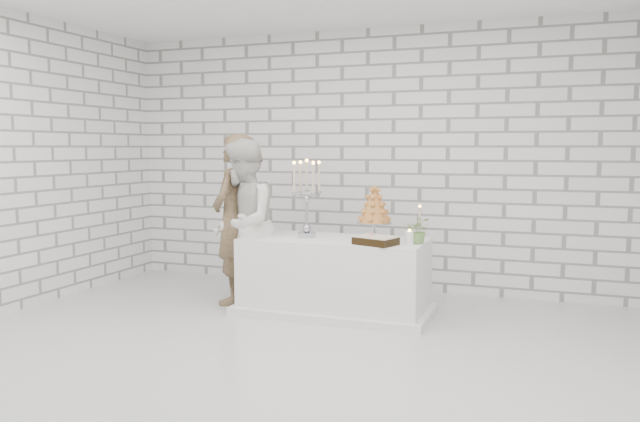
{
  "coord_description": "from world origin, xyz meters",
  "views": [
    {
      "loc": [
        2.02,
        -4.58,
        1.64
      ],
      "look_at": [
        -0.01,
        0.94,
        1.05
      ],
      "focal_mm": 35.33,
      "sensor_mm": 36.0,
      "label": 1
    }
  ],
  "objects": [
    {
      "name": "ground",
      "position": [
        0.0,
        0.0,
        0.0
      ],
      "size": [
        6.0,
        5.0,
        0.01
      ],
      "primitive_type": "cube",
      "color": "silver",
      "rests_on": "ground"
    },
    {
      "name": "cake_table",
      "position": [
        0.03,
        1.24,
        0.38
      ],
      "size": [
        1.8,
        0.8,
        0.75
      ],
      "primitive_type": "cube",
      "color": "white",
      "rests_on": "ground"
    },
    {
      "name": "chocolate_cake",
      "position": [
        0.52,
        1.0,
        0.79
      ],
      "size": [
        0.43,
        0.37,
        0.08
      ],
      "primitive_type": "cube",
      "rotation": [
        0.0,
        0.0,
        -0.34
      ],
      "color": "black",
      "rests_on": "cake_table"
    },
    {
      "name": "wall_front",
      "position": [
        0.0,
        -2.5,
        1.5
      ],
      "size": [
        6.0,
        0.01,
        3.0
      ],
      "primitive_type": "cube",
      "color": "white",
      "rests_on": "ground"
    },
    {
      "name": "bride",
      "position": [
        -0.91,
        1.11,
        0.87
      ],
      "size": [
        0.9,
        1.01,
        1.73
      ],
      "primitive_type": "imported",
      "rotation": [
        0.0,
        0.0,
        -1.23
      ],
      "color": "silver",
      "rests_on": "ground"
    },
    {
      "name": "flowers",
      "position": [
        0.88,
        1.19,
        0.87
      ],
      "size": [
        0.25,
        0.23,
        0.25
      ],
      "primitive_type": "imported",
      "rotation": [
        0.0,
        0.0,
        0.15
      ],
      "color": "#3D6D31",
      "rests_on": "cake_table"
    },
    {
      "name": "extra_taper",
      "position": [
        0.84,
        1.42,
        0.91
      ],
      "size": [
        0.07,
        0.07,
        0.32
      ],
      "primitive_type": "cylinder",
      "rotation": [
        0.0,
        0.0,
        0.1
      ],
      "color": "beige",
      "rests_on": "cake_table"
    },
    {
      "name": "candelabra",
      "position": [
        -0.26,
        1.23,
        1.14
      ],
      "size": [
        0.34,
        0.34,
        0.78
      ],
      "primitive_type": null,
      "rotation": [
        0.0,
        0.0,
        0.06
      ],
      "color": "#A7A7B2",
      "rests_on": "cake_table"
    },
    {
      "name": "pillar_candle",
      "position": [
        0.8,
        1.13,
        0.81
      ],
      "size": [
        0.09,
        0.09,
        0.12
      ],
      "primitive_type": "cylinder",
      "rotation": [
        0.0,
        0.0,
        -0.19
      ],
      "color": "white",
      "rests_on": "cake_table"
    },
    {
      "name": "groom",
      "position": [
        -1.1,
        1.29,
        0.89
      ],
      "size": [
        0.48,
        0.68,
        1.79
      ],
      "primitive_type": "imported",
      "rotation": [
        0.0,
        0.0,
        -1.49
      ],
      "color": "brown",
      "rests_on": "ground"
    },
    {
      "name": "croquembouche",
      "position": [
        0.41,
        1.33,
        1.02
      ],
      "size": [
        0.4,
        0.4,
        0.54
      ],
      "primitive_type": null,
      "rotation": [
        0.0,
        0.0,
        -0.17
      ],
      "color": "#9C5D29",
      "rests_on": "cake_table"
    },
    {
      "name": "wall_back",
      "position": [
        0.0,
        2.5,
        1.5
      ],
      "size": [
        6.0,
        0.01,
        3.0
      ],
      "primitive_type": "cube",
      "color": "white",
      "rests_on": "ground"
    }
  ]
}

